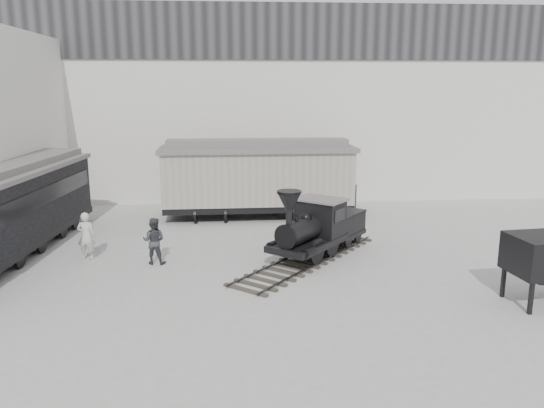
{
  "coord_description": "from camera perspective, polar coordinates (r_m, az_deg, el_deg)",
  "views": [
    {
      "loc": [
        -1.76,
        -16.17,
        6.49
      ],
      "look_at": [
        -0.37,
        4.27,
        2.0
      ],
      "focal_mm": 35.0,
      "sensor_mm": 36.0,
      "label": 1
    }
  ],
  "objects": [
    {
      "name": "locomotive",
      "position": [
        20.73,
        4.77,
        -2.87
      ],
      "size": [
        6.5,
        7.4,
        2.87
      ],
      "rotation": [
        0.0,
        0.0,
        -0.69
      ],
      "color": "#38322A",
      "rests_on": "ground"
    },
    {
      "name": "boxcar",
      "position": [
        26.9,
        -1.54,
        2.96
      ],
      "size": [
        9.83,
        3.27,
        4.0
      ],
      "rotation": [
        0.0,
        0.0,
        0.02
      ],
      "color": "black",
      "rests_on": "ground"
    },
    {
      "name": "visitor_a",
      "position": [
        21.61,
        -19.36,
        -3.26
      ],
      "size": [
        0.71,
        0.5,
        1.87
      ],
      "primitive_type": "imported",
      "rotation": [
        0.0,
        0.0,
        3.07
      ],
      "color": "silver",
      "rests_on": "ground"
    },
    {
      "name": "visitor_b",
      "position": [
        20.4,
        -12.59,
        -3.89
      ],
      "size": [
        0.95,
        0.79,
        1.77
      ],
      "primitive_type": "imported",
      "rotation": [
        0.0,
        0.0,
        2.99
      ],
      "color": "#35363B",
      "rests_on": "ground"
    },
    {
      "name": "north_wall",
      "position": [
        31.22,
        -0.66,
        10.65
      ],
      "size": [
        34.0,
        2.51,
        11.0
      ],
      "color": "silver",
      "rests_on": "ground"
    },
    {
      "name": "passenger_coach",
      "position": [
        22.93,
        -26.62,
        -0.59
      ],
      "size": [
        3.6,
        12.81,
        3.39
      ],
      "rotation": [
        0.0,
        0.0,
        -0.08
      ],
      "color": "black",
      "rests_on": "ground"
    },
    {
      "name": "ground",
      "position": [
        17.51,
        2.2,
        -9.4
      ],
      "size": [
        90.0,
        90.0,
        0.0
      ],
      "primitive_type": "plane",
      "color": "#9E9E9B"
    },
    {
      "name": "coal_hopper",
      "position": [
        18.11,
        27.18,
        -5.35
      ],
      "size": [
        2.15,
        1.83,
        2.16
      ],
      "rotation": [
        0.0,
        0.0,
        0.11
      ],
      "color": "black",
      "rests_on": "ground"
    }
  ]
}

